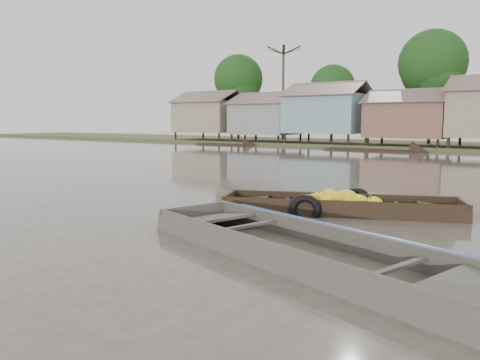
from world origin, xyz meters
The scene contains 3 objects.
ground centered at (0.00, 0.00, 0.00)m, with size 120.00×120.00×0.00m, color #4B4239.
banana_boat centered at (1.54, 2.65, 0.15)m, with size 5.62×3.29×0.78m.
viewer_boat centered at (2.64, -1.17, 0.04)m, with size 6.90×3.68×0.54m.
Camera 1 is at (5.77, -7.72, 2.19)m, focal length 35.00 mm.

